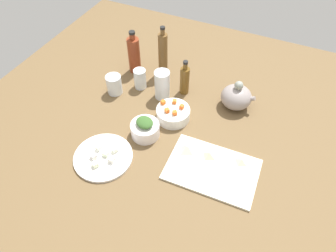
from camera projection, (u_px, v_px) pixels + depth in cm
name	position (u px, v px, depth cm)	size (l,w,h in cm)	color
tabletop	(168.00, 136.00, 133.65)	(190.00, 190.00, 3.00)	brown
cutting_board	(212.00, 169.00, 119.55)	(35.55, 23.88, 1.00)	white
plate_tofu	(103.00, 157.00, 123.42)	(24.17, 24.17, 1.20)	white
bowl_greens	(145.00, 130.00, 129.75)	(12.47, 12.47, 6.45)	white
bowl_carrots	(173.00, 114.00, 136.71)	(15.28, 15.28, 5.51)	white
teapot	(236.00, 97.00, 139.83)	(15.97, 13.98, 14.60)	gray
bottle_0	(185.00, 80.00, 144.78)	(4.57, 4.57, 18.60)	brown
bottle_1	(134.00, 55.00, 154.44)	(6.19, 6.19, 23.26)	maroon
bottle_2	(163.00, 54.00, 151.89)	(4.75, 4.75, 26.81)	brown
drinking_glass_0	(140.00, 79.00, 149.30)	(6.08, 6.08, 10.29)	white
drinking_glass_1	(162.00, 85.00, 142.94)	(7.36, 7.36, 14.73)	white
drinking_glass_2	(114.00, 84.00, 146.88)	(7.49, 7.49, 9.70)	white
carrot_cube_0	(167.00, 110.00, 132.95)	(1.80, 1.80, 1.80)	orange
carrot_cube_1	(175.00, 101.00, 136.73)	(1.80, 1.80, 1.80)	orange
carrot_cube_2	(175.00, 113.00, 131.91)	(1.80, 1.80, 1.80)	orange
carrot_cube_3	(163.00, 102.00, 136.38)	(1.80, 1.80, 1.80)	orange
carrot_cube_4	(182.00, 107.00, 134.50)	(1.80, 1.80, 1.80)	orange
chopped_greens_mound	(145.00, 122.00, 126.26)	(7.79, 6.71, 2.86)	#375F28
tofu_cube_0	(112.00, 160.00, 120.44)	(2.20, 2.20, 2.20)	white
tofu_cube_1	(106.00, 154.00, 122.47)	(2.20, 2.20, 2.20)	#E6F6D0
tofu_cube_2	(98.00, 148.00, 124.43)	(2.20, 2.20, 2.20)	white
tofu_cube_3	(95.00, 164.00, 118.97)	(2.20, 2.20, 2.20)	#EEF7C9
tofu_cube_4	(115.00, 150.00, 123.78)	(2.20, 2.20, 2.20)	white
tofu_cube_5	(94.00, 156.00, 121.57)	(2.20, 2.20, 2.20)	silver
dumpling_0	(209.00, 155.00, 122.11)	(4.45, 3.95, 2.58)	beige
dumpling_1	(187.00, 148.00, 124.02)	(5.86, 5.26, 2.87)	beige
dumpling_2	(241.00, 161.00, 120.27)	(4.17, 3.58, 2.29)	beige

